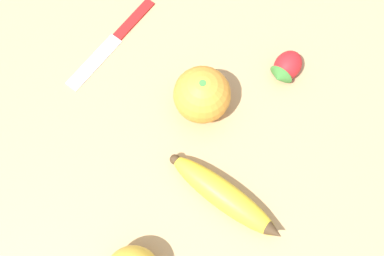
# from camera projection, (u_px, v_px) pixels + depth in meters

# --- Properties ---
(ground_plane) EXTENTS (3.00, 3.00, 0.00)m
(ground_plane) POSITION_uv_depth(u_px,v_px,m) (208.00, 85.00, 0.69)
(ground_plane) COLOR tan
(banana) EXTENTS (0.17, 0.13, 0.04)m
(banana) POSITION_uv_depth(u_px,v_px,m) (225.00, 196.00, 0.62)
(banana) COLOR yellow
(banana) RESTS_ON ground_plane
(orange) EXTENTS (0.08, 0.08, 0.08)m
(orange) POSITION_uv_depth(u_px,v_px,m) (202.00, 95.00, 0.64)
(orange) COLOR orange
(orange) RESTS_ON ground_plane
(strawberry) EXTENTS (0.06, 0.07, 0.04)m
(strawberry) POSITION_uv_depth(u_px,v_px,m) (286.00, 68.00, 0.68)
(strawberry) COLOR red
(strawberry) RESTS_ON ground_plane
(paring_knife) EXTENTS (0.12, 0.18, 0.01)m
(paring_knife) POSITION_uv_depth(u_px,v_px,m) (115.00, 39.00, 0.72)
(paring_knife) COLOR silver
(paring_knife) RESTS_ON ground_plane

